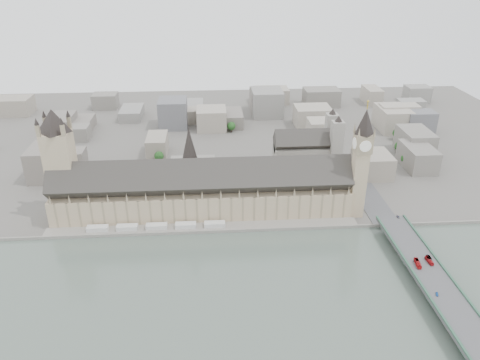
{
  "coord_description": "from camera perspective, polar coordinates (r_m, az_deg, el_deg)",
  "views": [
    {
      "loc": [
        7.98,
        -355.21,
        215.3
      ],
      "look_at": [
        34.45,
        28.37,
        28.71
      ],
      "focal_mm": 35.0,
      "sensor_mm": 36.0,
      "label": 1
    }
  ],
  "objects": [
    {
      "name": "bridge_parapets",
      "position": [
        339.63,
        24.81,
        -13.99
      ],
      "size": [
        25.0,
        235.0,
        1.15
      ],
      "primitive_type": null,
      "color": "#315A44",
      "rests_on": "westminster_bridge"
    },
    {
      "name": "elizabeth_tower",
      "position": [
        416.58,
        14.58,
        2.84
      ],
      "size": [
        17.0,
        17.0,
        107.5
      ],
      "color": "tan",
      "rests_on": "ground"
    },
    {
      "name": "river_terrace",
      "position": [
        408.52,
        -4.5,
        -5.84
      ],
      "size": [
        270.0,
        15.0,
        2.0
      ],
      "primitive_type": "cube",
      "color": "gray",
      "rests_on": "ground"
    },
    {
      "name": "central_tower",
      "position": [
        412.81,
        -6.15,
        3.32
      ],
      "size": [
        13.0,
        13.0,
        48.0
      ],
      "color": "gray",
      "rests_on": "ground"
    },
    {
      "name": "car_approach",
      "position": [
        426.68,
        18.72,
        -4.25
      ],
      "size": [
        1.83,
        4.37,
        1.26
      ],
      "primitive_type": "imported",
      "rotation": [
        0.0,
        0.0,
        0.01
      ],
      "color": "gray",
      "rests_on": "westminster_bridge"
    },
    {
      "name": "westminster_abbey",
      "position": [
        499.47,
        8.27,
        3.22
      ],
      "size": [
        68.0,
        36.0,
        64.0
      ],
      "color": "gray",
      "rests_on": "ground"
    },
    {
      "name": "terrace_tents",
      "position": [
        410.12,
        -10.14,
        -5.58
      ],
      "size": [
        118.0,
        7.0,
        4.0
      ],
      "color": "silver",
      "rests_on": "river_terrace"
    },
    {
      "name": "car_blue",
      "position": [
        346.45,
        22.89,
        -12.69
      ],
      "size": [
        2.75,
        4.09,
        1.29
      ],
      "primitive_type": "imported",
      "rotation": [
        0.0,
        0.0,
        -0.35
      ],
      "color": "blue",
      "rests_on": "westminster_bridge"
    },
    {
      "name": "embankment_wall",
      "position": [
        401.89,
        -4.51,
        -6.34
      ],
      "size": [
        600.0,
        1.5,
        3.0
      ],
      "primitive_type": "cube",
      "color": "gray",
      "rests_on": "ground"
    },
    {
      "name": "park_trees",
      "position": [
        464.65,
        -5.75,
        -0.82
      ],
      "size": [
        110.0,
        30.0,
        15.0
      ],
      "primitive_type": null,
      "color": "#1A4117",
      "rests_on": "ground"
    },
    {
      "name": "victoria_tower",
      "position": [
        433.41,
        -21.1,
        2.39
      ],
      "size": [
        30.0,
        30.0,
        100.0
      ],
      "color": "tan",
      "rests_on": "ground"
    },
    {
      "name": "westminster_bridge",
      "position": [
        373.58,
        21.6,
        -10.46
      ],
      "size": [
        25.0,
        325.0,
        10.25
      ],
      "primitive_type": "cube",
      "color": "#474749",
      "rests_on": "ground"
    },
    {
      "name": "city_skyline_inland",
      "position": [
        631.54,
        -4.52,
        7.7
      ],
      "size": [
        720.0,
        360.0,
        38.0
      ],
      "primitive_type": null,
      "color": "gray",
      "rests_on": "ground"
    },
    {
      "name": "ground",
      "position": [
        415.44,
        -4.5,
        -5.42
      ],
      "size": [
        900.0,
        900.0,
        0.0
      ],
      "primitive_type": "plane",
      "color": "#595651",
      "rests_on": "ground"
    },
    {
      "name": "red_bus_north",
      "position": [
        369.62,
        20.84,
        -9.46
      ],
      "size": [
        4.18,
        11.84,
        3.23
      ],
      "primitive_type": "imported",
      "rotation": [
        0.0,
        0.0,
        -0.13
      ],
      "color": "red",
      "rests_on": "westminster_bridge"
    },
    {
      "name": "palace_of_westminster",
      "position": [
        421.56,
        -4.6,
        -1.39
      ],
      "size": [
        265.0,
        40.73,
        55.44
      ],
      "color": "tan",
      "rests_on": "ground"
    },
    {
      "name": "red_bus_south",
      "position": [
        375.81,
        22.07,
        -9.11
      ],
      "size": [
        2.95,
        10.09,
        2.78
      ],
      "primitive_type": "imported",
      "rotation": [
        0.0,
        0.0,
        0.06
      ],
      "color": "#B2161B",
      "rests_on": "westminster_bridge"
    },
    {
      "name": "car_silver",
      "position": [
        381.06,
        22.03,
        -8.69
      ],
      "size": [
        2.87,
        5.27,
        1.65
      ],
      "primitive_type": "imported",
      "rotation": [
        0.0,
        0.0,
        0.24
      ],
      "color": "gray",
      "rests_on": "westminster_bridge"
    }
  ]
}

